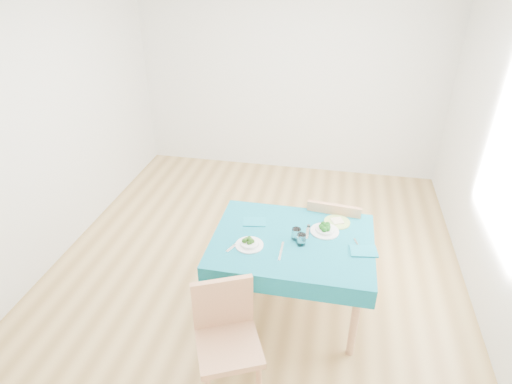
% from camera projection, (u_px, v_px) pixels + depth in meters
% --- Properties ---
extents(room_shell, '(4.02, 4.52, 2.73)m').
position_uv_depth(room_shell, '(256.00, 141.00, 3.60)').
color(room_shell, olive).
rests_on(room_shell, ground).
extents(table, '(1.27, 0.96, 0.76)m').
position_uv_depth(table, '(291.00, 276.00, 3.58)').
color(table, '#0A5C6F').
rests_on(table, ground).
extents(chair_near, '(0.58, 0.60, 1.06)m').
position_uv_depth(chair_near, '(228.00, 336.00, 2.84)').
color(chair_near, '#B57C55').
rests_on(chair_near, ground).
extents(chair_far, '(0.51, 0.55, 1.16)m').
position_uv_depth(chair_far, '(335.00, 218.00, 3.98)').
color(chair_far, '#B57C55').
rests_on(chair_far, ground).
extents(bowl_near, '(0.22, 0.22, 0.07)m').
position_uv_depth(bowl_near, '(249.00, 242.00, 3.30)').
color(bowl_near, white).
rests_on(bowl_near, table).
extents(bowl_far, '(0.23, 0.23, 0.07)m').
position_uv_depth(bowl_far, '(325.00, 228.00, 3.46)').
color(bowl_far, white).
rests_on(bowl_far, table).
extents(fork_near, '(0.10, 0.18, 0.00)m').
position_uv_depth(fork_near, '(234.00, 246.00, 3.32)').
color(fork_near, silver).
rests_on(fork_near, table).
extents(knife_near, '(0.02, 0.23, 0.00)m').
position_uv_depth(knife_near, '(281.00, 251.00, 3.26)').
color(knife_near, silver).
rests_on(knife_near, table).
extents(fork_far, '(0.03, 0.18, 0.00)m').
position_uv_depth(fork_far, '(308.00, 232.00, 3.47)').
color(fork_far, silver).
rests_on(fork_far, table).
extents(knife_far, '(0.08, 0.20, 0.00)m').
position_uv_depth(knife_far, '(358.00, 246.00, 3.31)').
color(knife_far, silver).
rests_on(knife_far, table).
extents(napkin_near, '(0.21, 0.16, 0.01)m').
position_uv_depth(napkin_near, '(255.00, 222.00, 3.59)').
color(napkin_near, '#0E677A').
rests_on(napkin_near, table).
extents(napkin_far, '(0.22, 0.17, 0.01)m').
position_uv_depth(napkin_far, '(364.00, 251.00, 3.25)').
color(napkin_far, '#0E677A').
rests_on(napkin_far, table).
extents(tumbler_center, '(0.07, 0.07, 0.09)m').
position_uv_depth(tumbler_center, '(296.00, 234.00, 3.37)').
color(tumbler_center, white).
rests_on(tumbler_center, table).
extents(tumbler_side, '(0.07, 0.07, 0.09)m').
position_uv_depth(tumbler_side, '(301.00, 240.00, 3.31)').
color(tumbler_side, white).
rests_on(tumbler_side, table).
extents(side_plate, '(0.22, 0.22, 0.01)m').
position_uv_depth(side_plate, '(337.00, 222.00, 3.59)').
color(side_plate, '#A0C861').
rests_on(side_plate, table).
extents(bread_slice, '(0.12, 0.12, 0.01)m').
position_uv_depth(bread_slice, '(337.00, 221.00, 3.58)').
color(bread_slice, beige).
rests_on(bread_slice, side_plate).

